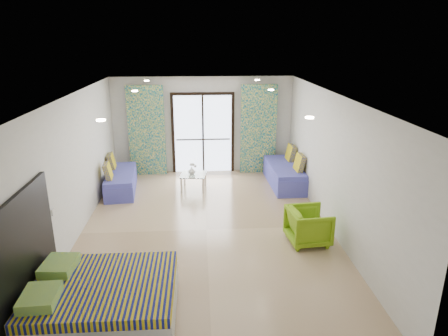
{
  "coord_description": "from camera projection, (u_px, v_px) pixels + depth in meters",
  "views": [
    {
      "loc": [
        -0.1,
        -7.29,
        3.71
      ],
      "look_at": [
        0.39,
        0.49,
        1.15
      ],
      "focal_mm": 32.0,
      "sensor_mm": 36.0,
      "label": 1
    }
  ],
  "objects": [
    {
      "name": "floor",
      "position": [
        206.0,
        230.0,
        8.08
      ],
      "size": [
        5.0,
        7.5,
        0.01
      ],
      "primitive_type": null,
      "color": "#9A7C5C",
      "rests_on": "ground"
    },
    {
      "name": "ceiling",
      "position": [
        204.0,
        96.0,
        7.23
      ],
      "size": [
        5.0,
        7.5,
        0.01
      ],
      "primitive_type": null,
      "color": "silver",
      "rests_on": "ground"
    },
    {
      "name": "wall_back",
      "position": [
        203.0,
        125.0,
        11.21
      ],
      "size": [
        5.0,
        0.01,
        2.7
      ],
      "primitive_type": null,
      "color": "silver",
      "rests_on": "ground"
    },
    {
      "name": "wall_front",
      "position": [
        212.0,
        279.0,
        4.1
      ],
      "size": [
        5.0,
        0.01,
        2.7
      ],
      "primitive_type": null,
      "color": "silver",
      "rests_on": "ground"
    },
    {
      "name": "wall_left",
      "position": [
        73.0,
        169.0,
        7.5
      ],
      "size": [
        0.01,
        7.5,
        2.7
      ],
      "primitive_type": null,
      "color": "silver",
      "rests_on": "ground"
    },
    {
      "name": "wall_right",
      "position": [
        333.0,
        164.0,
        7.81
      ],
      "size": [
        0.01,
        7.5,
        2.7
      ],
      "primitive_type": null,
      "color": "silver",
      "rests_on": "ground"
    },
    {
      "name": "balcony_door",
      "position": [
        203.0,
        129.0,
        11.21
      ],
      "size": [
        1.76,
        0.08,
        2.28
      ],
      "color": "black",
      "rests_on": "floor"
    },
    {
      "name": "balcony_rail",
      "position": [
        203.0,
        139.0,
        11.32
      ],
      "size": [
        1.52,
        0.03,
        0.04
      ],
      "primitive_type": "cube",
      "color": "#595451",
      "rests_on": "balcony_door"
    },
    {
      "name": "curtain_left",
      "position": [
        147.0,
        131.0,
        10.98
      ],
      "size": [
        1.0,
        0.1,
        2.5
      ],
      "primitive_type": "cube",
      "color": "silver",
      "rests_on": "floor"
    },
    {
      "name": "curtain_right",
      "position": [
        258.0,
        129.0,
        11.16
      ],
      "size": [
        1.0,
        0.1,
        2.5
      ],
      "primitive_type": "cube",
      "color": "silver",
      "rests_on": "floor"
    },
    {
      "name": "downlight_a",
      "position": [
        101.0,
        120.0,
        5.26
      ],
      "size": [
        0.12,
        0.12,
        0.02
      ],
      "primitive_type": "cylinder",
      "color": "#FFE0B2",
      "rests_on": "ceiling"
    },
    {
      "name": "downlight_b",
      "position": [
        310.0,
        118.0,
        5.43
      ],
      "size": [
        0.12,
        0.12,
        0.02
      ],
      "primitive_type": "cylinder",
      "color": "#FFE0B2",
      "rests_on": "ceiling"
    },
    {
      "name": "downlight_c",
      "position": [
        135.0,
        91.0,
        8.11
      ],
      "size": [
        0.12,
        0.12,
        0.02
      ],
      "primitive_type": "cylinder",
      "color": "#FFE0B2",
      "rests_on": "ceiling"
    },
    {
      "name": "downlight_d",
      "position": [
        271.0,
        90.0,
        8.27
      ],
      "size": [
        0.12,
        0.12,
        0.02
      ],
      "primitive_type": "cylinder",
      "color": "#FFE0B2",
      "rests_on": "ceiling"
    },
    {
      "name": "downlight_e",
      "position": [
        147.0,
        81.0,
        10.0
      ],
      "size": [
        0.12,
        0.12,
        0.02
      ],
      "primitive_type": "cylinder",
      "color": "#FFE0B2",
      "rests_on": "ceiling"
    },
    {
      "name": "downlight_f",
      "position": [
        257.0,
        80.0,
        10.17
      ],
      "size": [
        0.12,
        0.12,
        0.02
      ],
      "primitive_type": "cylinder",
      "color": "#FFE0B2",
      "rests_on": "ceiling"
    },
    {
      "name": "headboard",
      "position": [
        21.0,
        252.0,
        5.2
      ],
      "size": [
        0.06,
        2.1,
        1.5
      ],
      "primitive_type": "cube",
      "color": "black",
      "rests_on": "floor"
    },
    {
      "name": "switch_plate",
      "position": [
        53.0,
        212.0,
        6.38
      ],
      "size": [
        0.02,
        0.1,
        0.1
      ],
      "primitive_type": "cube",
      "color": "silver",
      "rests_on": "wall_left"
    },
    {
      "name": "bed",
      "position": [
        103.0,
        299.0,
        5.5
      ],
      "size": [
        1.93,
        1.58,
        0.67
      ],
      "color": "silver",
      "rests_on": "floor"
    },
    {
      "name": "daybed_left",
      "position": [
        120.0,
        181.0,
        10.06
      ],
      "size": [
        0.85,
        1.82,
        0.87
      ],
      "rotation": [
        0.0,
        0.0,
        0.1
      ],
      "color": "#494BAF",
      "rests_on": "floor"
    },
    {
      "name": "daybed_right",
      "position": [
        285.0,
        174.0,
        10.48
      ],
      "size": [
        0.8,
        1.95,
        0.95
      ],
      "rotation": [
        0.0,
        0.0,
        0.02
      ],
      "color": "#494BAF",
      "rests_on": "floor"
    },
    {
      "name": "coffee_table",
      "position": [
        193.0,
        176.0,
        10.11
      ],
      "size": [
        0.69,
        0.69,
        0.72
      ],
      "rotation": [
        0.0,
        0.0,
        -0.11
      ],
      "color": "silver",
      "rests_on": "floor"
    },
    {
      "name": "vase",
      "position": [
        192.0,
        171.0,
        10.05
      ],
      "size": [
        0.22,
        0.23,
        0.18
      ],
      "primitive_type": "imported",
      "rotation": [
        0.0,
        0.0,
        0.23
      ],
      "color": "white",
      "rests_on": "coffee_table"
    },
    {
      "name": "armchair",
      "position": [
        309.0,
        224.0,
        7.47
      ],
      "size": [
        0.76,
        0.8,
        0.75
      ],
      "primitive_type": "imported",
      "rotation": [
        0.0,
        0.0,
        1.68
      ],
      "color": "#7BAD16",
      "rests_on": "floor"
    }
  ]
}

